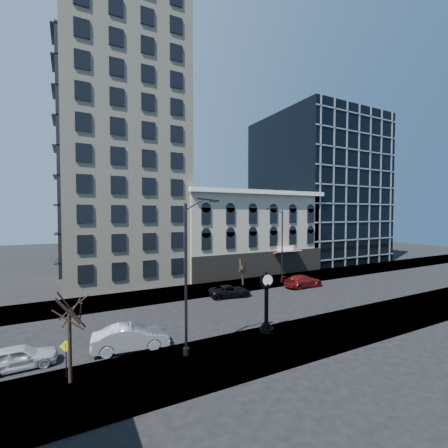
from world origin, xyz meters
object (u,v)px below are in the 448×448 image
street_lamp_near (197,234)px  car_near_b (131,337)px  car_near_a (19,357)px  street_clock (266,304)px  warning_sign (66,352)px

street_lamp_near → car_near_b: street_lamp_near is taller
car_near_a → car_near_b: (6.32, -0.49, 0.13)m
street_lamp_near → street_clock: bearing=15.2°
street_clock → car_near_a: (-15.98, 2.41, -1.53)m
street_clock → street_lamp_near: size_ratio=0.45×
warning_sign → car_near_a: warning_sign is taller
car_near_a → street_lamp_near: bearing=-110.0°
street_lamp_near → warning_sign: size_ratio=4.90×
car_near_a → car_near_b: bearing=-96.4°
street_clock → warning_sign: (-13.50, -0.20, -0.66)m
street_lamp_near → car_near_b: 8.37m
street_lamp_near → car_near_a: bearing=169.4°
street_clock → street_lamp_near: street_lamp_near is taller
warning_sign → car_near_b: (3.84, 2.12, -0.73)m
street_lamp_near → warning_sign: street_lamp_near is taller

